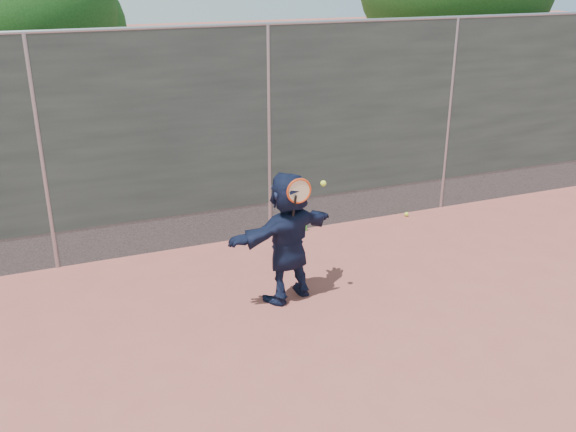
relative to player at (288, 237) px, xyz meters
name	(u,v)px	position (x,y,z in m)	size (l,w,h in m)	color
ground	(390,359)	(0.48, -1.59, -0.79)	(80.00, 80.00, 0.00)	#9E4C42
player	(288,237)	(0.00, 0.00, 0.00)	(1.46, 0.46, 1.57)	#131B36
ball_ground	(407,214)	(2.74, 1.75, -0.75)	(0.07, 0.07, 0.07)	#D0F135
fence	(269,129)	(0.48, 1.91, 0.80)	(20.00, 0.06, 3.03)	#38423D
swing_action	(301,192)	(0.08, -0.19, 0.61)	(0.50, 0.14, 0.51)	red
tree_left	(31,18)	(-2.37, 4.96, 2.15)	(3.15, 3.00, 4.53)	#382314
weed_clump	(291,225)	(0.77, 1.79, -0.65)	(0.68, 0.07, 0.30)	#387226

